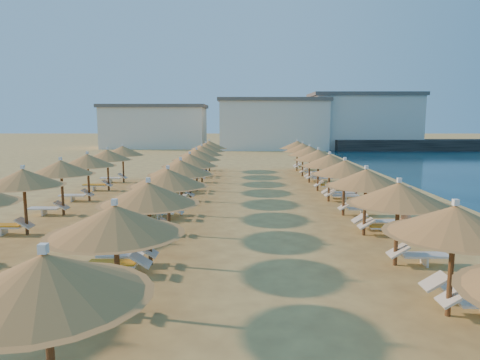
{
  "coord_description": "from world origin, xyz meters",
  "views": [
    {
      "loc": [
        -1.3,
        -17.79,
        4.45
      ],
      "look_at": [
        -1.41,
        4.0,
        1.3
      ],
      "focal_mm": 32.0,
      "sensor_mm": 36.0,
      "label": 1
    }
  ],
  "objects_px": {
    "parasol_row_west": "(181,168)",
    "beachgoer_b": "(354,181)",
    "beachgoer_c": "(349,182)",
    "jetty": "(441,145)",
    "beachgoer_a": "(406,211)",
    "parasol_row_east": "(345,169)"
  },
  "relations": [
    {
      "from": "parasol_row_east",
      "to": "beachgoer_c",
      "type": "distance_m",
      "value": 5.2
    },
    {
      "from": "parasol_row_east",
      "to": "beachgoer_c",
      "type": "xyz_separation_m",
      "value": [
        1.42,
        4.82,
        -1.33
      ]
    },
    {
      "from": "beachgoer_a",
      "to": "beachgoer_c",
      "type": "relative_size",
      "value": 1.12
    },
    {
      "from": "jetty",
      "to": "beachgoer_b",
      "type": "relative_size",
      "value": 17.03
    },
    {
      "from": "jetty",
      "to": "beachgoer_c",
      "type": "height_order",
      "value": "beachgoer_c"
    },
    {
      "from": "beachgoer_b",
      "to": "beachgoer_c",
      "type": "bearing_deg",
      "value": -71.0
    },
    {
      "from": "beachgoer_b",
      "to": "beachgoer_a",
      "type": "bearing_deg",
      "value": -10.16
    },
    {
      "from": "beachgoer_b",
      "to": "beachgoer_c",
      "type": "height_order",
      "value": "beachgoer_b"
    },
    {
      "from": "parasol_row_west",
      "to": "beachgoer_c",
      "type": "xyz_separation_m",
      "value": [
        8.91,
        4.82,
        -1.33
      ]
    },
    {
      "from": "beachgoer_b",
      "to": "beachgoer_c",
      "type": "xyz_separation_m",
      "value": [
        -0.32,
        -0.17,
        -0.03
      ]
    },
    {
      "from": "jetty",
      "to": "beachgoer_c",
      "type": "distance_m",
      "value": 42.0
    },
    {
      "from": "jetty",
      "to": "parasol_row_east",
      "type": "distance_m",
      "value": 46.9
    },
    {
      "from": "beachgoer_b",
      "to": "beachgoer_a",
      "type": "height_order",
      "value": "beachgoer_a"
    },
    {
      "from": "jetty",
      "to": "parasol_row_west",
      "type": "xyz_separation_m",
      "value": [
        -30.74,
        -40.7,
        1.43
      ]
    },
    {
      "from": "beachgoer_b",
      "to": "jetty",
      "type": "bearing_deg",
      "value": 139.96
    },
    {
      "from": "jetty",
      "to": "parasol_row_east",
      "type": "relative_size",
      "value": 0.81
    },
    {
      "from": "parasol_row_west",
      "to": "beachgoer_b",
      "type": "relative_size",
      "value": 20.99
    },
    {
      "from": "parasol_row_west",
      "to": "beachgoer_a",
      "type": "height_order",
      "value": "parasol_row_west"
    },
    {
      "from": "jetty",
      "to": "beachgoer_b",
      "type": "bearing_deg",
      "value": -121.52
    },
    {
      "from": "jetty",
      "to": "beachgoer_b",
      "type": "distance_m",
      "value": 41.69
    },
    {
      "from": "beachgoer_a",
      "to": "beachgoer_c",
      "type": "bearing_deg",
      "value": 171.93
    },
    {
      "from": "jetty",
      "to": "beachgoer_a",
      "type": "relative_size",
      "value": 15.72
    }
  ]
}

